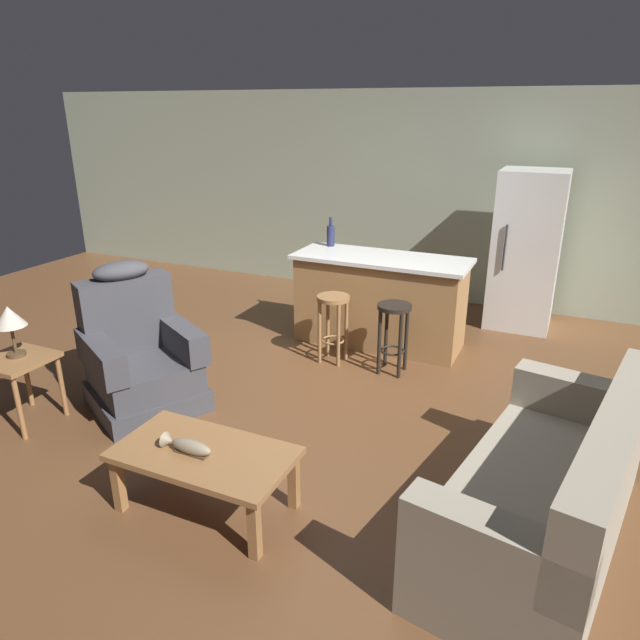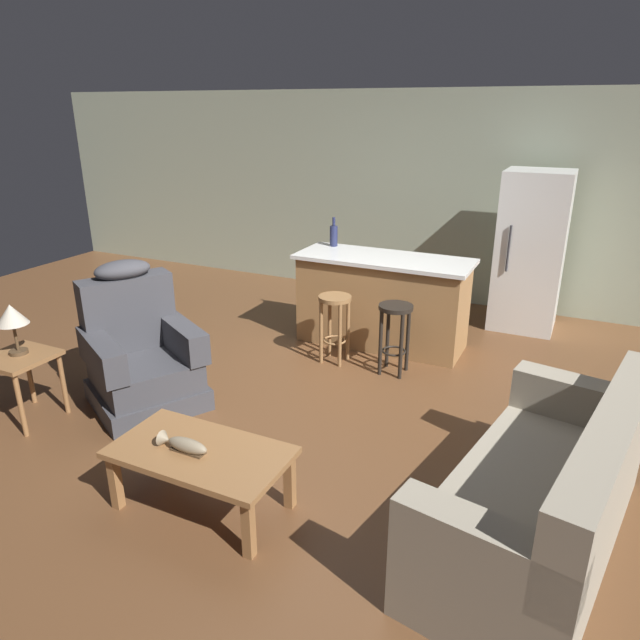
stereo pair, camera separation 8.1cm
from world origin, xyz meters
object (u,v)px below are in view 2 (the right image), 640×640
(end_table, at_px, (21,367))
(table_lamp, at_px, (12,317))
(fish_figurine, at_px, (183,445))
(recliner_near_lamp, at_px, (141,355))
(coffee_table, at_px, (201,458))
(couch, at_px, (547,496))
(bar_stool_left, at_px, (335,316))
(kitchen_island, at_px, (382,301))
(refrigerator, at_px, (530,251))
(bottle_tall_green, at_px, (334,235))
(bar_stool_right, at_px, (395,326))

(end_table, height_order, table_lamp, table_lamp)
(fish_figurine, bearing_deg, recliner_near_lamp, 141.33)
(coffee_table, distance_m, fish_figurine, 0.14)
(coffee_table, xyz_separation_m, couch, (1.96, 0.56, -0.02))
(coffee_table, height_order, fish_figurine, fish_figurine)
(bar_stool_left, bearing_deg, fish_figurine, -88.04)
(end_table, xyz_separation_m, kitchen_island, (2.04, 2.73, 0.02))
(coffee_table, bearing_deg, bar_stool_left, 94.03)
(refrigerator, bearing_deg, fish_figurine, -109.04)
(coffee_table, bearing_deg, refrigerator, 71.78)
(couch, distance_m, refrigerator, 3.74)
(couch, bearing_deg, bottle_tall_green, -36.06)
(table_lamp, xyz_separation_m, bar_stool_left, (1.80, 2.07, -0.40))
(table_lamp, relative_size, bottle_tall_green, 1.30)
(coffee_table, relative_size, kitchen_island, 0.61)
(coffee_table, bearing_deg, table_lamp, 171.05)
(fish_figurine, xyz_separation_m, bar_stool_right, (0.53, 2.43, 0.01))
(bottle_tall_green, bearing_deg, couch, -46.61)
(couch, height_order, end_table, couch)
(refrigerator, xyz_separation_m, bottle_tall_green, (-1.96, -0.98, 0.19))
(coffee_table, bearing_deg, recliner_near_lamp, 144.63)
(end_table, bearing_deg, bar_stool_right, 41.24)
(end_table, relative_size, table_lamp, 1.37)
(fish_figurine, distance_m, bar_stool_right, 2.49)
(fish_figurine, height_order, bar_stool_right, bar_stool_right)
(couch, distance_m, recliner_near_lamp, 3.29)
(table_lamp, distance_m, bottle_tall_green, 3.25)
(coffee_table, bearing_deg, kitchen_island, 88.21)
(recliner_near_lamp, distance_m, bar_stool_right, 2.28)
(recliner_near_lamp, xyz_separation_m, bar_stool_right, (1.75, 1.46, 0.05))
(fish_figurine, height_order, table_lamp, table_lamp)
(bar_stool_right, bearing_deg, refrigerator, 62.82)
(fish_figurine, height_order, bottle_tall_green, bottle_tall_green)
(table_lamp, height_order, bottle_tall_green, bottle_tall_green)
(recliner_near_lamp, xyz_separation_m, end_table, (-0.64, -0.64, 0.04))
(couch, height_order, bottle_tall_green, bottle_tall_green)
(bottle_tall_green, bearing_deg, table_lamp, -115.57)
(coffee_table, xyz_separation_m, bottle_tall_green, (-0.57, 3.24, 0.71))
(fish_figurine, xyz_separation_m, kitchen_island, (0.18, 3.06, 0.02))
(couch, bearing_deg, recliner_near_lamp, 4.12)
(coffee_table, bearing_deg, end_table, 171.65)
(coffee_table, xyz_separation_m, fish_figurine, (-0.08, -0.05, 0.10))
(bar_stool_left, distance_m, bottle_tall_green, 1.12)
(bar_stool_right, distance_m, refrigerator, 2.10)
(table_lamp, bearing_deg, bar_stool_right, 40.61)
(fish_figurine, relative_size, refrigerator, 0.19)
(coffee_table, relative_size, end_table, 1.96)
(fish_figurine, distance_m, bar_stool_left, 2.44)
(recliner_near_lamp, bearing_deg, refrigerator, 80.03)
(coffee_table, height_order, bottle_tall_green, bottle_tall_green)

